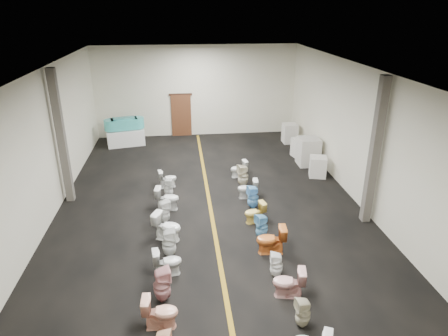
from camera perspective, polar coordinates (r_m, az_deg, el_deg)
The scene contains 35 objects.
floor at distance 13.49m, azimuth -2.01°, elevation -5.41°, with size 16.00×16.00×0.00m, color black.
ceiling at distance 12.07m, azimuth -2.31°, elevation 13.85°, with size 16.00×16.00×0.00m, color black.
wall_back at distance 20.33m, azimuth -3.96°, elevation 10.87°, with size 10.00×10.00×0.00m, color beige.
wall_left at distance 13.23m, azimuth -24.31°, elevation 2.57°, with size 16.00×16.00×0.00m, color beige.
wall_right at distance 13.88m, azimuth 18.95°, elevation 4.24°, with size 16.00×16.00×0.00m, color beige.
aisle_stripe at distance 13.49m, azimuth -2.01°, elevation -5.39°, with size 0.12×15.60×0.01m, color #906A15.
back_door at distance 20.52m, azimuth -6.12°, elevation 7.47°, with size 1.00×0.10×2.10m, color #562D19.
door_frame at distance 20.29m, azimuth -6.24°, elevation 10.40°, with size 1.15×0.08×0.10m, color #331C11.
column_left at distance 14.06m, azimuth -22.22°, elevation 4.01°, with size 0.25×0.25×4.50m, color #59544C.
column_right at distance 12.50m, azimuth 20.71°, elevation 2.05°, with size 0.25×0.25×4.50m, color #59544C.
display_table at distance 19.72m, azimuth -13.87°, elevation 4.28°, with size 1.71×0.86×0.76m, color white.
bathtub at distance 19.52m, azimuth -14.06°, elevation 6.21°, with size 1.83×0.94×0.55m.
appliance_crate_a at distance 16.01m, azimuth 13.25°, elevation 0.19°, with size 0.62×0.62×0.80m, color silver.
appliance_crate_b at distance 17.05m, azimuth 11.95°, elevation 2.32°, with size 0.84×0.84×1.16m, color beige.
appliance_crate_c at distance 17.94m, azimuth 11.01°, elevation 2.84°, with size 0.73×0.73×0.82m, color silver.
appliance_crate_d at distance 19.72m, azimuth 9.37°, elevation 4.92°, with size 0.66×0.66×0.94m, color silver.
toilet_left_2 at distance 8.88m, azimuth -9.08°, elevation -19.67°, with size 0.42×0.74×0.75m, color #F8AE93.
toilet_left_3 at distance 9.46m, azimuth -8.86°, elevation -16.18°, with size 0.39×0.40×0.86m, color #CF9193.
toilet_left_4 at distance 10.26m, azimuth -8.10°, elevation -13.15°, with size 0.41×0.71×0.73m, color silver.
toilet_left_5 at distance 10.88m, azimuth -7.87°, elevation -10.55°, with size 0.37×0.38×0.82m, color silver.
toilet_left_6 at distance 11.60m, azimuth -8.10°, elevation -8.29°, with size 0.46×0.81×0.82m, color white.
toilet_left_7 at distance 12.47m, azimuth -8.55°, elevation -6.18°, with size 0.34×0.35×0.75m, color white.
toilet_left_8 at distance 13.24m, azimuth -8.11°, elevation -4.30°, with size 0.44×0.77×0.78m, color silver.
toilet_left_9 at distance 14.07m, azimuth -7.94°, elevation -2.81°, with size 0.32×0.32×0.70m, color white.
toilet_left_10 at distance 14.82m, azimuth -8.07°, elevation -1.52°, with size 0.38×0.66×0.67m, color silver.
toilet_right_2 at distance 8.97m, azimuth 11.22°, elevation -19.62°, with size 0.31×0.32×0.69m, color beige.
toilet_right_3 at distance 9.62m, azimuth 9.23°, elevation -15.87°, with size 0.42×0.74×0.75m, color #DEA29E.
toilet_right_4 at distance 10.18m, azimuth 7.50°, elevation -13.57°, with size 0.31×0.31×0.68m, color white.
toilet_right_5 at distance 10.99m, azimuth 6.74°, elevation -10.17°, with size 0.45×0.79×0.81m, color orange.
toilet_right_6 at distance 11.61m, azimuth 5.41°, elevation -8.30°, with size 0.34×0.35×0.77m, color #6CB1DC.
toilet_right_7 at distance 12.41m, azimuth 4.42°, elevation -6.37°, with size 0.37×0.65×0.66m, color #F1CE5D.
toilet_right_8 at distance 13.19m, azimuth 4.16°, elevation -4.16°, with size 0.36×0.37×0.81m, color #71B8F0.
toilet_right_9 at distance 13.88m, azimuth 3.39°, elevation -2.97°, with size 0.39×0.69×0.70m, color silver.
toilet_right_10 at distance 14.74m, azimuth 2.73°, elevation -1.07°, with size 0.38×0.39×0.85m, color beige.
toilet_right_11 at distance 15.57m, azimuth 2.13°, elevation -0.11°, with size 0.37×0.65×0.67m, color white.
Camera 1 is at (-0.89, -11.91, 6.28)m, focal length 32.00 mm.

